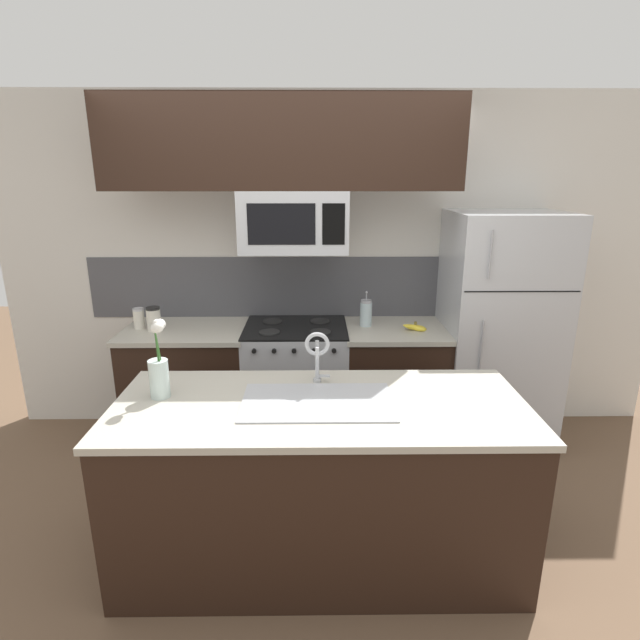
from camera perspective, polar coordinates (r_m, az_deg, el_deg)
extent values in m
plane|color=brown|center=(3.32, -3.16, -20.98)|extent=(10.00, 10.00, 0.00)
cube|color=silver|center=(3.98, 1.65, 6.07)|extent=(5.20, 0.10, 2.60)
cube|color=#4C4C51|center=(3.96, -2.69, 3.77)|extent=(3.25, 0.01, 0.48)
cube|color=black|center=(3.99, -14.65, -7.45)|extent=(0.88, 0.62, 0.88)
cube|color=#B2AD9E|center=(3.83, -15.14, -1.21)|extent=(0.91, 0.65, 0.03)
cube|color=black|center=(3.92, 8.37, -7.51)|extent=(0.73, 0.62, 0.88)
cube|color=#B2AD9E|center=(3.76, 8.66, -1.16)|extent=(0.76, 0.65, 0.03)
cube|color=#B7BABF|center=(3.87, -2.71, -7.40)|extent=(0.76, 0.62, 0.91)
cube|color=black|center=(3.71, -2.81, -0.86)|extent=(0.76, 0.62, 0.01)
cylinder|color=black|center=(3.58, -5.80, -1.37)|extent=(0.15, 0.15, 0.01)
cylinder|color=black|center=(3.57, 0.04, -1.35)|extent=(0.15, 0.15, 0.01)
cylinder|color=black|center=(3.84, -5.46, -0.12)|extent=(0.15, 0.15, 0.01)
cylinder|color=black|center=(3.83, -0.01, -0.10)|extent=(0.15, 0.15, 0.01)
cylinder|color=black|center=(3.44, -7.55, -3.53)|extent=(0.03, 0.02, 0.03)
cylinder|color=black|center=(3.43, -5.27, -3.54)|extent=(0.03, 0.02, 0.03)
cylinder|color=black|center=(3.42, -2.98, -3.54)|extent=(0.03, 0.02, 0.03)
cylinder|color=black|center=(3.42, -0.69, -3.53)|extent=(0.03, 0.02, 0.03)
cylinder|color=black|center=(3.42, 1.61, -3.52)|extent=(0.03, 0.02, 0.03)
cube|color=#B7BABF|center=(3.53, -3.00, 11.19)|extent=(0.74, 0.40, 0.42)
cube|color=black|center=(3.33, -4.44, 10.85)|extent=(0.45, 0.00, 0.27)
cube|color=black|center=(3.33, 1.56, 10.89)|extent=(0.15, 0.00, 0.27)
cube|color=black|center=(3.50, -4.40, 19.47)|extent=(2.37, 0.34, 0.60)
cube|color=#B7BABF|center=(3.98, 19.59, -1.16)|extent=(0.80, 0.72, 1.76)
cube|color=black|center=(3.56, 22.13, 3.03)|extent=(0.77, 0.00, 0.01)
cylinder|color=#99999E|center=(3.41, 18.92, 7.05)|extent=(0.01, 0.01, 0.32)
cylinder|color=#99999E|center=(3.61, 17.78, -5.14)|extent=(0.01, 0.01, 0.67)
cylinder|color=silver|center=(3.92, -19.98, 0.08)|extent=(0.08, 0.08, 0.14)
cylinder|color=#B2B2B7|center=(3.90, -20.08, 1.15)|extent=(0.08, 0.08, 0.02)
cylinder|color=silver|center=(3.83, -18.46, 0.01)|extent=(0.10, 0.10, 0.16)
cylinder|color=black|center=(3.81, -18.58, 1.28)|extent=(0.10, 0.10, 0.02)
ellipsoid|color=yellow|center=(3.71, 10.72, -0.88)|extent=(0.17, 0.10, 0.06)
ellipsoid|color=yellow|center=(3.72, 10.77, -0.81)|extent=(0.18, 0.05, 0.06)
ellipsoid|color=yellow|center=(3.71, 10.90, -0.88)|extent=(0.18, 0.06, 0.07)
ellipsoid|color=yellow|center=(3.72, 10.96, -0.80)|extent=(0.17, 0.11, 0.07)
cylinder|color=brown|center=(3.71, 10.86, -0.41)|extent=(0.02, 0.02, 0.03)
cylinder|color=silver|center=(3.76, 5.27, 0.66)|extent=(0.09, 0.09, 0.18)
cylinder|color=#A3A3AA|center=(3.73, 5.31, 2.14)|extent=(0.08, 0.08, 0.02)
cylinder|color=#A3A3AA|center=(3.72, 5.32, 2.66)|extent=(0.01, 0.01, 0.05)
sphere|color=#A3A3AA|center=(3.71, 5.33, 3.16)|extent=(0.02, 0.02, 0.02)
cube|color=black|center=(2.78, 0.02, -18.22)|extent=(2.05, 0.82, 0.88)
cube|color=#B2AD9E|center=(2.55, 0.02, -9.77)|extent=(2.08, 0.85, 0.03)
cube|color=#ADAFB5|center=(2.54, -0.29, -9.34)|extent=(0.76, 0.44, 0.01)
cube|color=#ADAFB5|center=(2.58, -4.25, -10.92)|extent=(0.30, 0.33, 0.15)
cube|color=#ADAFB5|center=(2.58, 3.67, -10.88)|extent=(0.30, 0.33, 0.15)
cylinder|color=#B7BABF|center=(2.77, -0.33, -6.89)|extent=(0.04, 0.04, 0.02)
cylinder|color=#B7BABF|center=(2.73, -0.33, -4.57)|extent=(0.02, 0.02, 0.22)
torus|color=#B7BABF|center=(2.64, -0.33, -2.77)|extent=(0.13, 0.02, 0.13)
cylinder|color=#B7BABF|center=(2.60, -0.32, -3.80)|extent=(0.02, 0.02, 0.06)
cube|color=#B7BABF|center=(2.76, 0.40, -6.41)|extent=(0.07, 0.01, 0.01)
cylinder|color=silver|center=(2.69, -17.89, -6.40)|extent=(0.10, 0.10, 0.20)
cylinder|color=silver|center=(2.71, -17.77, -7.65)|extent=(0.09, 0.09, 0.06)
cylinder|color=#386B2D|center=(2.63, -17.92, -4.07)|extent=(0.03, 0.03, 0.32)
sphere|color=white|center=(2.56, -18.03, -0.78)|extent=(0.05, 0.05, 0.05)
cylinder|color=#386B2D|center=(2.64, -18.04, -4.12)|extent=(0.02, 0.03, 0.32)
sphere|color=white|center=(2.58, -18.27, -0.90)|extent=(0.05, 0.05, 0.05)
cylinder|color=#386B2D|center=(2.63, -17.96, -3.86)|extent=(0.03, 0.02, 0.34)
sphere|color=white|center=(2.57, -18.12, -0.35)|extent=(0.04, 0.04, 0.04)
cylinder|color=#386B2D|center=(2.65, -17.82, -3.89)|extent=(0.03, 0.02, 0.33)
sphere|color=white|center=(2.60, -17.82, -0.47)|extent=(0.05, 0.05, 0.05)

